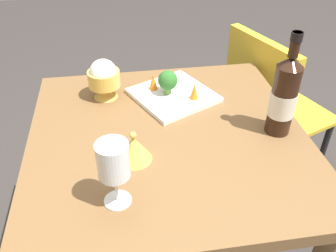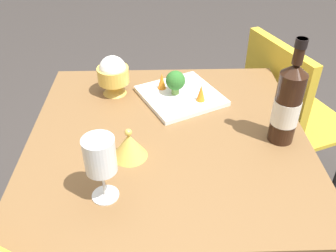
{
  "view_description": "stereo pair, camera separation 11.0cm",
  "coord_description": "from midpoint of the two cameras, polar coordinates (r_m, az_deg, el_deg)",
  "views": [
    {
      "loc": [
        -0.14,
        -0.88,
        1.43
      ],
      "look_at": [
        0.0,
        0.0,
        0.78
      ],
      "focal_mm": 39.09,
      "sensor_mm": 36.0,
      "label": 1
    },
    {
      "loc": [
        -0.03,
        -0.89,
        1.43
      ],
      "look_at": [
        0.0,
        0.0,
        0.78
      ],
      "focal_mm": 39.09,
      "sensor_mm": 36.0,
      "label": 2
    }
  ],
  "objects": [
    {
      "name": "broccoli_floret",
      "position": [
        1.26,
        -2.56,
        6.98
      ],
      "size": [
        0.07,
        0.07,
        0.09
      ],
      "color": "#729E4C",
      "rests_on": "serving_plate"
    },
    {
      "name": "rice_bowl_lid",
      "position": [
        1.01,
        -8.46,
        -3.56
      ],
      "size": [
        0.1,
        0.1,
        0.09
      ],
      "color": "gold",
      "rests_on": "dining_table"
    },
    {
      "name": "wine_glass",
      "position": [
        0.84,
        -12.27,
        -5.64
      ],
      "size": [
        0.08,
        0.08,
        0.18
      ],
      "color": "white",
      "rests_on": "dining_table"
    },
    {
      "name": "rice_bowl",
      "position": [
        1.29,
        -12.41,
        7.23
      ],
      "size": [
        0.11,
        0.11,
        0.14
      ],
      "color": "gold",
      "rests_on": "dining_table"
    },
    {
      "name": "carrot_garnish_left",
      "position": [
        1.3,
        -4.76,
        6.84
      ],
      "size": [
        0.03,
        0.03,
        0.06
      ],
      "color": "orange",
      "rests_on": "serving_plate"
    },
    {
      "name": "carrot_garnish_right",
      "position": [
        1.24,
        1.6,
        5.39
      ],
      "size": [
        0.03,
        0.03,
        0.06
      ],
      "color": "orange",
      "rests_on": "serving_plate"
    },
    {
      "name": "chair_by_wall",
      "position": [
        1.72,
        13.47,
        3.52
      ],
      "size": [
        0.52,
        0.52,
        0.85
      ],
      "rotation": [
        0.0,
        0.0,
        -1.21
      ],
      "color": "gold",
      "rests_on": "ground_plane"
    },
    {
      "name": "serving_plate",
      "position": [
        1.29,
        -1.64,
        4.76
      ],
      "size": [
        0.33,
        0.33,
        0.02
      ],
      "rotation": [
        0.0,
        0.0,
        0.45
      ],
      "color": "white",
      "rests_on": "dining_table"
    },
    {
      "name": "wine_bottle",
      "position": [
        1.1,
        14.93,
        4.46
      ],
      "size": [
        0.08,
        0.08,
        0.32
      ],
      "color": "black",
      "rests_on": "dining_table"
    },
    {
      "name": "dining_table",
      "position": [
        1.18,
        -2.68,
        -5.02
      ],
      "size": [
        0.84,
        0.84,
        0.75
      ],
      "color": "brown",
      "rests_on": "ground_plane"
    }
  ]
}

